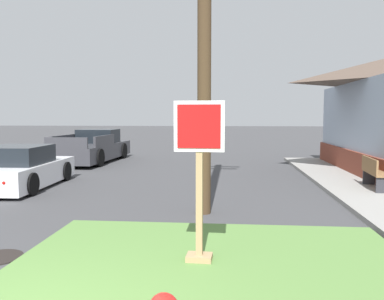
{
  "coord_description": "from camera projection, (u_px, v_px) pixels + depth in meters",
  "views": [
    {
      "loc": [
        2.2,
        -3.06,
        2.12
      ],
      "look_at": [
        1.49,
        4.72,
        1.44
      ],
      "focal_mm": 37.01,
      "sensor_mm": 36.0,
      "label": 1
    }
  ],
  "objects": [
    {
      "name": "stop_sign",
      "position": [
        199.0,
        185.0,
        5.49
      ],
      "size": [
        0.7,
        0.3,
        2.24
      ],
      "color": "#A3845B",
      "rests_on": "grass_corner_patch"
    },
    {
      "name": "street_bench",
      "position": [
        374.0,
        172.0,
        10.9
      ],
      "size": [
        0.54,
        1.57,
        0.85
      ],
      "color": "brown",
      "rests_on": "sidewalk_strip"
    },
    {
      "name": "pickup_truck_charcoal",
      "position": [
        93.0,
        148.0,
        18.28
      ],
      "size": [
        2.25,
        5.62,
        1.48
      ],
      "color": "#38383D",
      "rests_on": "ground"
    },
    {
      "name": "parked_sedan_white",
      "position": [
        20.0,
        169.0,
        11.69
      ],
      "size": [
        2.08,
        4.09,
        1.25
      ],
      "color": "silver",
      "rests_on": "ground"
    },
    {
      "name": "grass_corner_patch",
      "position": [
        210.0,
        293.0,
        4.66
      ],
      "size": [
        5.6,
        5.72,
        0.08
      ],
      "primitive_type": "cube",
      "color": "#567F3D",
      "rests_on": "ground"
    }
  ]
}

